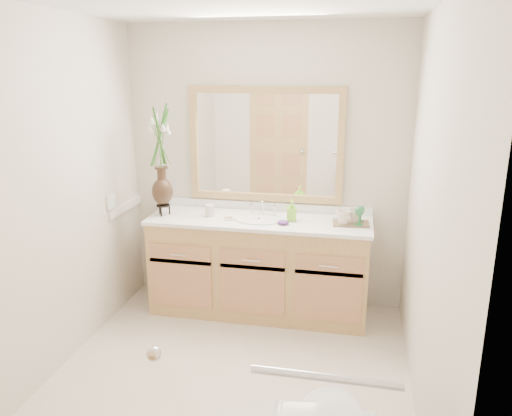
% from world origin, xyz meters
% --- Properties ---
extents(floor, '(2.60, 2.60, 0.00)m').
position_xyz_m(floor, '(0.00, 0.00, 0.00)').
color(floor, beige).
rests_on(floor, ground).
extents(wall_back, '(2.40, 0.02, 2.40)m').
position_xyz_m(wall_back, '(0.00, 1.30, 1.20)').
color(wall_back, silver).
rests_on(wall_back, floor).
extents(wall_front, '(2.40, 0.02, 2.40)m').
position_xyz_m(wall_front, '(0.00, -1.30, 1.20)').
color(wall_front, silver).
rests_on(wall_front, floor).
extents(wall_left, '(0.02, 2.60, 2.40)m').
position_xyz_m(wall_left, '(-1.20, 0.00, 1.20)').
color(wall_left, silver).
rests_on(wall_left, floor).
extents(wall_right, '(0.02, 2.60, 2.40)m').
position_xyz_m(wall_right, '(1.20, 0.00, 1.20)').
color(wall_right, silver).
rests_on(wall_right, floor).
extents(vanity, '(1.80, 0.55, 0.80)m').
position_xyz_m(vanity, '(0.00, 1.01, 0.40)').
color(vanity, '#D5B568').
rests_on(vanity, floor).
extents(counter, '(1.84, 0.57, 0.03)m').
position_xyz_m(counter, '(0.00, 1.01, 0.82)').
color(counter, white).
rests_on(counter, vanity).
extents(sink, '(0.38, 0.34, 0.23)m').
position_xyz_m(sink, '(0.00, 1.00, 0.78)').
color(sink, white).
rests_on(sink, counter).
extents(mirror, '(1.32, 0.04, 0.97)m').
position_xyz_m(mirror, '(0.00, 1.28, 1.41)').
color(mirror, white).
rests_on(mirror, wall_back).
extents(switch_plate, '(0.02, 0.12, 0.12)m').
position_xyz_m(switch_plate, '(-1.19, 0.76, 0.98)').
color(switch_plate, white).
rests_on(switch_plate, wall_left).
extents(door, '(0.80, 0.03, 2.00)m').
position_xyz_m(door, '(-0.30, -1.29, 1.00)').
color(door, '#D5B568').
rests_on(door, floor).
extents(grab_bar, '(0.55, 0.03, 0.03)m').
position_xyz_m(grab_bar, '(0.70, -1.27, 0.95)').
color(grab_bar, silver).
rests_on(grab_bar, wall_front).
extents(flower_vase, '(0.21, 0.21, 0.85)m').
position_xyz_m(flower_vase, '(-0.82, 0.97, 1.41)').
color(flower_vase, black).
rests_on(flower_vase, counter).
extents(tumbler, '(0.08, 0.08, 0.10)m').
position_xyz_m(tumbler, '(-0.42, 1.01, 0.88)').
color(tumbler, beige).
rests_on(tumbler, counter).
extents(soap_dish, '(0.10, 0.10, 0.03)m').
position_xyz_m(soap_dish, '(-0.24, 0.95, 0.84)').
color(soap_dish, beige).
rests_on(soap_dish, counter).
extents(soap_bottle, '(0.08, 0.08, 0.15)m').
position_xyz_m(soap_bottle, '(0.27, 1.02, 0.91)').
color(soap_bottle, '#84E536').
rests_on(soap_bottle, counter).
extents(purple_dish, '(0.11, 0.10, 0.03)m').
position_xyz_m(purple_dish, '(0.22, 0.90, 0.85)').
color(purple_dish, '#4E246C').
rests_on(purple_dish, counter).
extents(tray, '(0.30, 0.21, 0.01)m').
position_xyz_m(tray, '(0.74, 1.02, 0.84)').
color(tray, brown).
rests_on(tray, counter).
extents(mug_left, '(0.13, 0.13, 0.11)m').
position_xyz_m(mug_left, '(0.68, 0.97, 0.90)').
color(mug_left, beige).
rests_on(mug_left, tray).
extents(mug_right, '(0.14, 0.14, 0.10)m').
position_xyz_m(mug_right, '(0.77, 1.05, 0.90)').
color(mug_right, beige).
rests_on(mug_right, tray).
extents(goblet_front, '(0.07, 0.07, 0.15)m').
position_xyz_m(goblet_front, '(0.81, 0.96, 0.95)').
color(goblet_front, '#246D38').
rests_on(goblet_front, tray).
extents(goblet_back, '(0.06, 0.06, 0.13)m').
position_xyz_m(goblet_back, '(0.82, 1.07, 0.93)').
color(goblet_back, '#246D38').
rests_on(goblet_back, tray).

